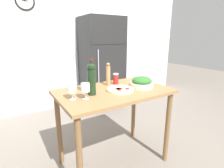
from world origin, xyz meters
name	(u,v)px	position (x,y,z in m)	size (l,w,h in m)	color
ground_plane	(114,160)	(0.00, 0.00, 0.00)	(14.00, 14.00, 0.00)	slate
wall_back	(58,45)	(0.00, 2.06, 1.30)	(6.40, 0.08, 2.60)	silver
refrigerator	(102,63)	(0.75, 1.65, 0.92)	(0.77, 0.73, 1.84)	black
prep_counter	(114,102)	(0.00, 0.00, 0.77)	(1.21, 0.75, 0.90)	olive
wine_bottle	(91,78)	(-0.27, -0.01, 1.07)	(0.08, 0.08, 0.36)	black
wine_glass_near	(85,88)	(-0.37, -0.10, 1.01)	(0.08, 0.08, 0.15)	silver
wine_glass_far	(72,89)	(-0.48, -0.05, 1.01)	(0.08, 0.08, 0.15)	silver
pepper_mill	(108,74)	(0.05, 0.20, 1.03)	(0.05, 0.05, 0.27)	#AD7F51
salad_bowl	(142,83)	(0.33, -0.07, 0.96)	(0.26, 0.26, 0.12)	silver
homemade_pizza	(120,89)	(0.04, -0.05, 0.92)	(0.29, 0.29, 0.03)	beige
salt_canister	(116,79)	(0.15, 0.19, 0.97)	(0.06, 0.06, 0.13)	#B2231E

